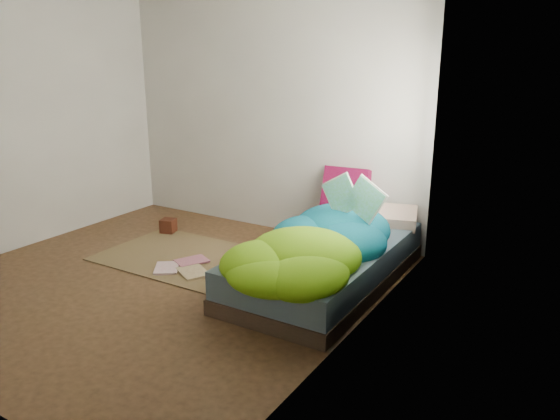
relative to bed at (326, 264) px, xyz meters
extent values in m
cube|color=#3C2817|center=(-1.22, -0.72, -0.17)|extent=(3.50, 3.50, 0.00)
cube|color=#BCB9B3|center=(-1.22, 1.03, 1.13)|extent=(3.50, 0.04, 2.60)
cube|color=#BCB9B3|center=(-2.97, -0.72, 1.13)|extent=(0.04, 3.50, 2.60)
cube|color=#BCB9B3|center=(0.53, -0.72, 1.13)|extent=(0.04, 3.50, 2.60)
cube|color=white|center=(0.52, 0.18, 1.23)|extent=(0.01, 1.00, 1.20)
cube|color=#372C1E|center=(0.00, 0.00, -0.11)|extent=(1.00, 2.00, 0.12)
cube|color=#4A6177|center=(0.00, 0.00, 0.06)|extent=(0.98, 1.96, 0.22)
cube|color=brown|center=(-1.37, -0.17, -0.16)|extent=(1.60, 1.10, 0.01)
cube|color=beige|center=(0.21, 0.81, 0.23)|extent=(0.62, 0.47, 0.12)
cube|color=#52051F|center=(-0.26, 0.91, 0.40)|extent=(0.46, 0.18, 0.45)
cube|color=#36140C|center=(-2.02, 0.29, -0.08)|extent=(0.18, 0.18, 0.14)
imported|color=silver|center=(-1.41, -0.56, -0.15)|extent=(0.33, 0.35, 0.02)
imported|color=#B0656E|center=(-1.33, -0.22, -0.14)|extent=(0.31, 0.35, 0.03)
imported|color=tan|center=(-1.11, -0.55, -0.14)|extent=(0.37, 0.34, 0.02)
camera|label=1|loc=(1.87, -3.82, 1.71)|focal=35.00mm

